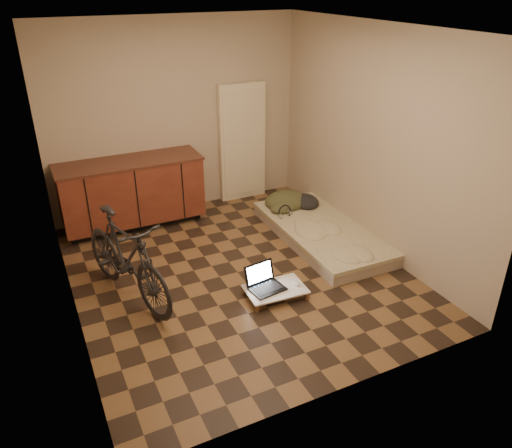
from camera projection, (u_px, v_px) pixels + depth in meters
name	position (u px, v px, depth m)	size (l,w,h in m)	color
room_shell	(235.00, 164.00, 5.08)	(3.50, 4.00, 2.60)	brown
cabinets	(132.00, 193.00, 6.54)	(1.84, 0.62, 0.91)	black
appliance_panel	(242.00, 142.00, 7.22)	(0.70, 0.10, 1.70)	beige
bicycle	(126.00, 254.00, 5.00)	(0.47, 1.61, 1.04)	black
futon	(322.00, 232.00, 6.35)	(1.02, 2.07, 0.18)	#AB9C89
clothing_pile	(292.00, 196.00, 6.84)	(0.65, 0.54, 0.26)	#3C4025
headphones	(285.00, 212.00, 6.53)	(0.22, 0.20, 0.15)	black
lap_desk	(275.00, 289.00, 5.20)	(0.64, 0.44, 0.10)	brown
laptop	(265.00, 283.00, 5.19)	(0.39, 0.36, 0.24)	black
mouse	(296.00, 284.00, 5.24)	(0.06, 0.10, 0.03)	silver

